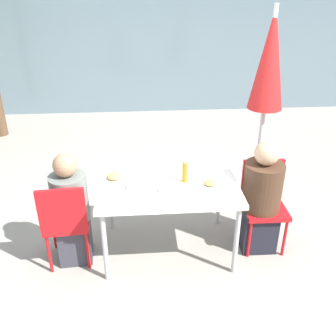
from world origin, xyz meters
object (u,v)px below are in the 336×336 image
at_px(person_left, 72,212).
at_px(drinking_cup, 163,186).
at_px(person_right, 261,200).
at_px(chair_right, 263,198).
at_px(bottle, 185,172).
at_px(chair_left, 65,219).
at_px(salad_bowl, 136,185).
at_px(closed_umbrella, 269,69).

distance_m(person_left, drinking_cup, 0.88).
relative_size(person_right, drinking_cup, 10.77).
xyz_separation_m(chair_right, bottle, (-0.78, -0.06, 0.35)).
relative_size(chair_left, drinking_cup, 8.22).
height_order(person_right, bottle, person_right).
height_order(person_left, drinking_cup, person_left).
bearing_deg(person_right, chair_right, -121.92).
relative_size(chair_left, person_right, 0.76).
xyz_separation_m(drinking_cup, salad_bowl, (-0.24, 0.10, -0.03)).
bearing_deg(chair_left, person_right, -0.11).
xyz_separation_m(person_right, bottle, (-0.73, 0.02, 0.32)).
relative_size(person_right, salad_bowl, 6.42).
distance_m(chair_right, person_right, 0.10).
height_order(closed_umbrella, bottle, closed_umbrella).
relative_size(closed_umbrella, drinking_cup, 20.98).
bearing_deg(chair_right, closed_umbrella, -99.15).
bearing_deg(person_right, drinking_cup, 9.43).
bearing_deg(bottle, chair_right, 4.10).
bearing_deg(person_right, salad_bowl, 2.93).
height_order(person_left, salad_bowl, person_left).
bearing_deg(closed_umbrella, person_right, -103.30).
xyz_separation_m(chair_left, bottle, (1.08, 0.16, 0.35)).
height_order(closed_umbrella, salad_bowl, closed_umbrella).
bearing_deg(chair_left, closed_umbrella, 17.82).
bearing_deg(salad_bowl, person_left, -178.76).
bearing_deg(salad_bowl, bottle, 7.79).
height_order(person_left, chair_right, person_left).
bearing_deg(salad_bowl, person_right, 1.85).
xyz_separation_m(person_left, salad_bowl, (0.59, 0.01, 0.25)).
bearing_deg(salad_bowl, chair_left, -171.34).
bearing_deg(bottle, drinking_cup, -142.84).
distance_m(person_left, chair_right, 1.82).
xyz_separation_m(chair_right, drinking_cup, (-0.99, -0.22, 0.30)).
bearing_deg(chair_left, bottle, 3.94).
bearing_deg(chair_left, chair_right, 2.19).
height_order(person_right, closed_umbrella, closed_umbrella).
distance_m(chair_left, bottle, 1.15).
height_order(person_right, salad_bowl, person_right).
bearing_deg(salad_bowl, drinking_cup, -22.83).
relative_size(chair_left, closed_umbrella, 0.39).
relative_size(chair_right, closed_umbrella, 0.39).
bearing_deg(drinking_cup, salad_bowl, 157.17).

